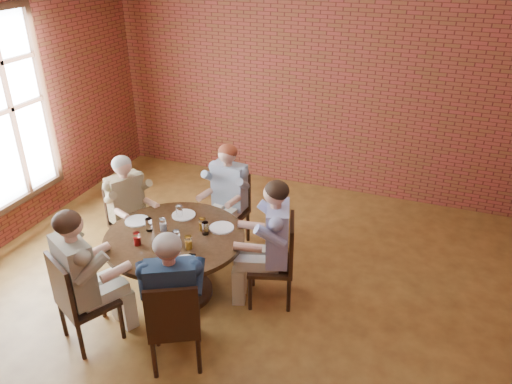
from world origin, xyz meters
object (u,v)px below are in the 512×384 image
(dining_table, at_px, (176,253))
(diner_d, at_px, (84,278))
(chair_a, at_px, (280,258))
(diner_e, at_px, (173,300))
(chair_d, at_px, (77,298))
(chair_e, at_px, (174,322))
(diner_b, at_px, (227,197))
(chair_b, at_px, (231,206))
(chair_c, at_px, (127,218))
(smartphone, at_px, (190,258))
(diner_c, at_px, (129,209))
(diner_a, at_px, (271,243))

(dining_table, height_order, diner_d, diner_d)
(chair_a, height_order, diner_e, diner_e)
(chair_d, relative_size, chair_e, 1.02)
(diner_b, distance_m, chair_d, 2.15)
(chair_b, bearing_deg, dining_table, -90.00)
(chair_c, xyz_separation_m, chair_d, (0.43, -1.44, 0.03))
(chair_b, distance_m, chair_e, 2.14)
(diner_b, distance_m, diner_d, 2.05)
(diner_b, height_order, smartphone, diner_b)
(chair_b, xyz_separation_m, smartphone, (0.24, -1.49, 0.24))
(chair_a, distance_m, smartphone, 0.96)
(chair_a, bearing_deg, dining_table, -90.00)
(diner_d, distance_m, chair_e, 0.97)
(chair_a, height_order, chair_b, chair_a)
(chair_b, relative_size, diner_c, 0.72)
(diner_e, relative_size, smartphone, 9.92)
(chair_b, xyz_separation_m, diner_b, (-0.01, -0.09, 0.16))
(chair_b, bearing_deg, diner_a, -41.42)
(diner_c, bearing_deg, chair_b, -25.11)
(dining_table, xyz_separation_m, diner_a, (0.95, 0.29, 0.17))
(diner_a, height_order, diner_e, diner_a)
(diner_b, height_order, chair_c, diner_b)
(chair_b, height_order, diner_d, diner_d)
(diner_a, height_order, chair_b, diner_a)
(chair_b, distance_m, diner_b, 0.18)
(chair_b, xyz_separation_m, chair_e, (0.39, -2.10, 0.01))
(diner_b, relative_size, diner_c, 1.02)
(dining_table, height_order, smartphone, smartphone)
(chair_a, xyz_separation_m, chair_b, (-0.93, 0.86, -0.01))
(dining_table, relative_size, diner_a, 1.03)
(chair_a, height_order, diner_a, diner_a)
(dining_table, distance_m, chair_d, 1.09)
(diner_b, xyz_separation_m, chair_d, (-0.60, -2.06, -0.14))
(diner_a, bearing_deg, chair_b, -153.68)
(chair_b, bearing_deg, chair_c, -140.35)
(dining_table, bearing_deg, chair_d, -117.19)
(diner_a, xyz_separation_m, diner_c, (-1.80, 0.14, -0.05))
(chair_b, bearing_deg, diner_c, -136.94)
(chair_c, bearing_deg, diner_a, -68.49)
(diner_b, distance_m, smartphone, 1.43)
(diner_d, bearing_deg, diner_a, -112.92)
(chair_b, bearing_deg, smartphone, -75.75)
(diner_c, bearing_deg, diner_d, -135.99)
(chair_b, xyz_separation_m, diner_d, (-0.56, -2.06, 0.20))
(dining_table, distance_m, chair_a, 1.09)
(chair_c, distance_m, smartphone, 1.51)
(diner_d, bearing_deg, chair_e, -155.07)
(chair_a, xyz_separation_m, diner_e, (-0.59, -1.16, 0.16))
(chair_a, bearing_deg, chair_c, -111.52)
(diner_e, bearing_deg, diner_d, -25.61)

